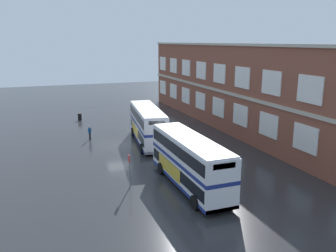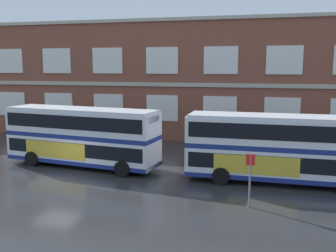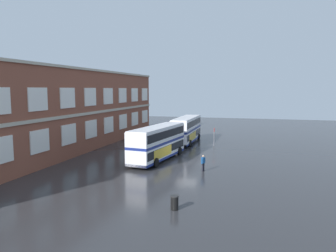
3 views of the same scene
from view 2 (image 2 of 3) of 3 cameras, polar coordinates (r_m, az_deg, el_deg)
ground_plane at (r=26.39m, az=-14.05°, el=-6.60°), size 120.00×120.00×0.00m
brick_terminal_building at (r=40.15m, az=-3.09°, el=6.82°), size 53.65×8.19×11.23m
double_decker_near at (r=27.20m, az=-12.73°, el=-1.45°), size 11.24×3.97×4.07m
double_decker_middle at (r=23.73m, az=16.27°, el=-3.10°), size 11.00×2.87×4.07m
bus_stand_flag at (r=19.40m, az=12.10°, el=-7.17°), size 0.44×0.10×2.70m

